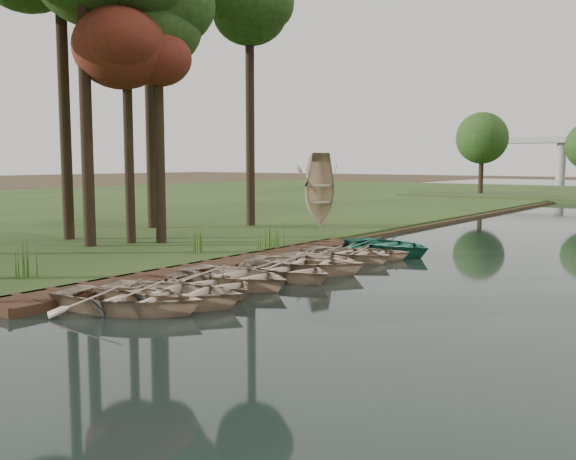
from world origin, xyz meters
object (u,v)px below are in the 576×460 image
Objects in this scene: boardwalk at (220,267)px; stored_rowboat at (319,220)px; rowboat_1 at (171,289)px; rowboat_0 at (129,295)px; rowboat_2 at (210,281)px.

boardwalk is 4.16× the size of stored_rowboat.
rowboat_1 reaches higher than boardwalk.
rowboat_0 is 1.03× the size of stored_rowboat.
stored_rowboat is at bearing 4.11° from rowboat_1.
rowboat_2 is 0.90× the size of stored_rowboat.
boardwalk is at bearing 51.57° from rowboat_2.
rowboat_0 is at bearing -142.81° from stored_rowboat.
rowboat_2 is 15.65m from stored_rowboat.
rowboat_1 reaches higher than rowboat_2.
stored_rowboat is (-3.62, 11.40, 0.55)m from boardwalk.
stored_rowboat is at bearing 1.56° from rowboat_0.
rowboat_2 is (2.42, -3.02, 0.26)m from boardwalk.
boardwalk is 5.39m from rowboat_1.
stored_rowboat reaches higher than rowboat_2.
rowboat_2 reaches higher than boardwalk.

